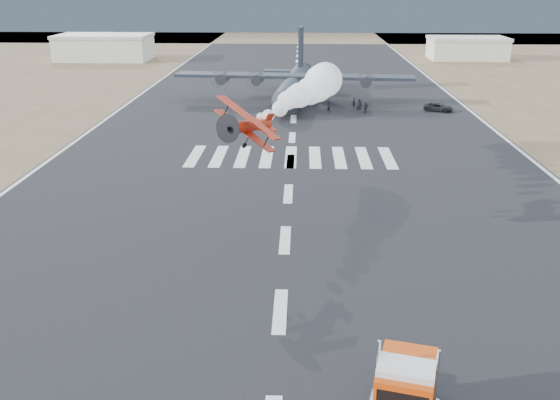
# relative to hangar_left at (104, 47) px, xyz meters

# --- Properties ---
(scrub_far) EXTENTS (500.00, 80.00, 0.00)m
(scrub_far) POSITION_rel_hangar_left_xyz_m (52.00, 85.00, -3.41)
(scrub_far) COLOR brown
(scrub_far) RESTS_ON ground
(runway_markings) EXTENTS (60.00, 260.00, 0.01)m
(runway_markings) POSITION_rel_hangar_left_xyz_m (52.00, -85.00, -3.40)
(runway_markings) COLOR silver
(runway_markings) RESTS_ON ground
(ridge_seg_b) EXTENTS (150.00, 50.00, 15.00)m
(ridge_seg_b) POSITION_rel_hangar_left_xyz_m (-78.00, 115.00, 4.09)
(ridge_seg_b) COLOR gray
(ridge_seg_b) RESTS_ON ground
(ridge_seg_c) EXTENTS (150.00, 50.00, 17.00)m
(ridge_seg_c) POSITION_rel_hangar_left_xyz_m (-13.00, 115.00, 5.09)
(ridge_seg_c) COLOR gray
(ridge_seg_c) RESTS_ON ground
(ridge_seg_d) EXTENTS (150.00, 50.00, 13.00)m
(ridge_seg_d) POSITION_rel_hangar_left_xyz_m (52.00, 115.00, 3.09)
(ridge_seg_d) COLOR gray
(ridge_seg_d) RESTS_ON ground
(ridge_seg_e) EXTENTS (150.00, 50.00, 15.00)m
(ridge_seg_e) POSITION_rel_hangar_left_xyz_m (117.00, 115.00, 4.09)
(ridge_seg_e) COLOR gray
(ridge_seg_e) RESTS_ON ground
(hangar_left) EXTENTS (24.50, 14.50, 6.70)m
(hangar_left) POSITION_rel_hangar_left_xyz_m (0.00, 0.00, 0.00)
(hangar_left) COLOR beige
(hangar_left) RESTS_ON ground
(hangar_right) EXTENTS (20.50, 12.50, 5.90)m
(hangar_right) POSITION_rel_hangar_left_xyz_m (98.00, 5.00, -0.40)
(hangar_right) COLOR beige
(hangar_right) RESTS_ON ground
(semi_truck) EXTENTS (4.59, 8.79, 3.86)m
(semi_truck) POSITION_rel_hangar_left_xyz_m (58.37, -144.55, -1.51)
(semi_truck) COLOR black
(semi_truck) RESTS_ON ground
(aerobatic_biplane) EXTENTS (5.98, 6.13, 4.25)m
(aerobatic_biplane) POSITION_rel_hangar_left_xyz_m (48.90, -119.79, 6.15)
(aerobatic_biplane) COLOR red
(smoke_trail) EXTENTS (8.95, 24.35, 4.13)m
(smoke_trail) POSITION_rel_hangar_left_xyz_m (54.94, -99.44, 6.31)
(smoke_trail) COLOR white
(transport_aircraft) EXTENTS (42.16, 34.66, 12.16)m
(transport_aircraft) POSITION_rel_hangar_left_xyz_m (51.97, -57.44, -0.27)
(transport_aircraft) COLOR black
(transport_aircraft) RESTS_ON ground
(support_vehicle) EXTENTS (5.28, 3.88, 1.33)m
(support_vehicle) POSITION_rel_hangar_left_xyz_m (76.04, -66.05, -2.74)
(support_vehicle) COLOR black
(support_vehicle) RESTS_ON ground
(crew_a) EXTENTS (0.85, 0.86, 1.82)m
(crew_a) POSITION_rel_hangar_left_xyz_m (57.74, -67.23, -2.50)
(crew_a) COLOR black
(crew_a) RESTS_ON ground
(crew_b) EXTENTS (0.73, 0.99, 1.85)m
(crew_b) POSITION_rel_hangar_left_xyz_m (51.66, -67.32, -2.48)
(crew_b) COLOR black
(crew_b) RESTS_ON ground
(crew_c) EXTENTS (1.07, 1.01, 1.56)m
(crew_c) POSITION_rel_hangar_left_xyz_m (63.24, -64.89, -2.63)
(crew_c) COLOR black
(crew_c) RESTS_ON ground
(crew_d) EXTENTS (1.12, 1.05, 1.74)m
(crew_d) POSITION_rel_hangar_left_xyz_m (63.73, -67.87, -2.54)
(crew_d) COLOR black
(crew_d) RESTS_ON ground
(crew_e) EXTENTS (0.96, 0.66, 1.84)m
(crew_e) POSITION_rel_hangar_left_xyz_m (62.93, -64.77, -2.49)
(crew_e) COLOR black
(crew_e) RESTS_ON ground
(crew_f) EXTENTS (1.43, 1.32, 1.59)m
(crew_f) POSITION_rel_hangar_left_xyz_m (48.58, -66.62, -2.61)
(crew_f) COLOR black
(crew_f) RESTS_ON ground
(crew_g) EXTENTS (0.81, 0.83, 1.76)m
(crew_g) POSITION_rel_hangar_left_xyz_m (62.21, -63.34, -2.53)
(crew_g) COLOR black
(crew_g) RESTS_ON ground
(crew_h) EXTENTS (0.92, 0.74, 1.64)m
(crew_h) POSITION_rel_hangar_left_xyz_m (51.37, -60.60, -2.59)
(crew_h) COLOR black
(crew_h) RESTS_ON ground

